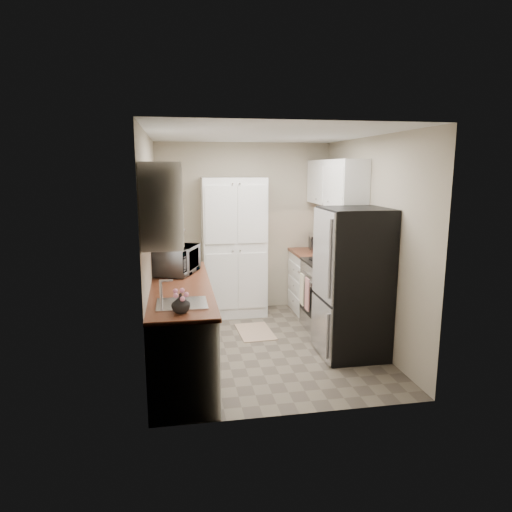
{
  "coord_description": "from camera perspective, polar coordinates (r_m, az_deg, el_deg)",
  "views": [
    {
      "loc": [
        -1.02,
        -5.15,
        2.13
      ],
      "look_at": [
        -0.08,
        0.15,
        1.09
      ],
      "focal_mm": 32.0,
      "sensor_mm": 36.0,
      "label": 1
    }
  ],
  "objects": [
    {
      "name": "pantry_cabinet",
      "position": [
        6.62,
        -2.79,
        1.1
      ],
      "size": [
        0.9,
        0.55,
        2.0
      ],
      "primitive_type": "cube",
      "color": "white",
      "rests_on": "ground"
    },
    {
      "name": "kitchen_mat",
      "position": [
        6.1,
        -0.12,
        -9.44
      ],
      "size": [
        0.47,
        0.71,
        0.01
      ],
      "primitive_type": "cube",
      "rotation": [
        0.0,
        0.0,
        0.05
      ],
      "color": "tan",
      "rests_on": "ground"
    },
    {
      "name": "fruit_basket",
      "position": [
        6.78,
        8.42,
        3.13
      ],
      "size": [
        0.28,
        0.28,
        0.12
      ],
      "primitive_type": null,
      "rotation": [
        0.0,
        0.0,
        -0.01
      ],
      "color": "#FF5713",
      "rests_on": "toaster_oven"
    },
    {
      "name": "wine_bottle",
      "position": [
        5.7,
        -10.27,
        -0.02
      ],
      "size": [
        0.07,
        0.07,
        0.29
      ],
      "primitive_type": "cylinder",
      "color": "black",
      "rests_on": "countertop_left"
    },
    {
      "name": "microwave",
      "position": [
        5.37,
        -9.85,
        -0.5
      ],
      "size": [
        0.57,
        0.68,
        0.32
      ],
      "primitive_type": "imported",
      "rotation": [
        0.0,
        0.0,
        1.2
      ],
      "color": "#ABABAF",
      "rests_on": "countertop_left"
    },
    {
      "name": "room_shell",
      "position": [
        5.27,
        0.97,
        5.45
      ],
      "size": [
        2.64,
        3.24,
        2.52
      ],
      "color": "beige",
      "rests_on": "ground"
    },
    {
      "name": "electric_range",
      "position": [
        6.12,
        9.4,
        -4.87
      ],
      "size": [
        0.71,
        0.78,
        1.13
      ],
      "color": "#B7B7BC",
      "rests_on": "ground"
    },
    {
      "name": "flower_vase",
      "position": [
        3.94,
        -9.39,
        -5.85
      ],
      "size": [
        0.19,
        0.19,
        0.17
      ],
      "primitive_type": "imported",
      "rotation": [
        0.0,
        0.0,
        -0.18
      ],
      "color": "silver",
      "rests_on": "countertop_left"
    },
    {
      "name": "ground",
      "position": [
        5.67,
        1.08,
        -11.13
      ],
      "size": [
        3.2,
        3.2,
        0.0
      ],
      "primitive_type": "plane",
      "color": "#665B4C",
      "rests_on": "ground"
    },
    {
      "name": "countertop_right",
      "position": [
        6.77,
        7.4,
        0.38
      ],
      "size": [
        0.63,
        0.83,
        0.04
      ],
      "primitive_type": "cube",
      "color": "brown",
      "rests_on": "base_cabinet_right"
    },
    {
      "name": "base_cabinet_right",
      "position": [
        6.87,
        7.3,
        -3.4
      ],
      "size": [
        0.6,
        0.8,
        0.88
      ],
      "primitive_type": "cube",
      "color": "white",
      "rests_on": "ground"
    },
    {
      "name": "refrigerator",
      "position": [
        5.29,
        12.04,
        -3.31
      ],
      "size": [
        0.7,
        0.72,
        1.7
      ],
      "primitive_type": "cube",
      "color": "#B7B7BC",
      "rests_on": "ground"
    },
    {
      "name": "base_cabinet_left",
      "position": [
        5.02,
        -9.22,
        -8.89
      ],
      "size": [
        0.6,
        2.3,
        0.88
      ],
      "primitive_type": "cube",
      "color": "white",
      "rests_on": "ground"
    },
    {
      "name": "cutting_board",
      "position": [
        5.74,
        -8.96,
        0.32
      ],
      "size": [
        0.04,
        0.27,
        0.33
      ],
      "primitive_type": "cube",
      "rotation": [
        0.0,
        0.0,
        0.09
      ],
      "color": "green",
      "rests_on": "countertop_left"
    },
    {
      "name": "toaster_oven",
      "position": [
        6.81,
        8.13,
        1.64
      ],
      "size": [
        0.41,
        0.48,
        0.24
      ],
      "primitive_type": "cube",
      "rotation": [
        0.0,
        0.0,
        -0.19
      ],
      "color": "#AFB0B4",
      "rests_on": "countertop_right"
    },
    {
      "name": "countertop_left",
      "position": [
        4.88,
        -9.39,
        -3.8
      ],
      "size": [
        0.63,
        2.33,
        0.04
      ],
      "primitive_type": "cube",
      "color": "brown",
      "rests_on": "base_cabinet_left"
    }
  ]
}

